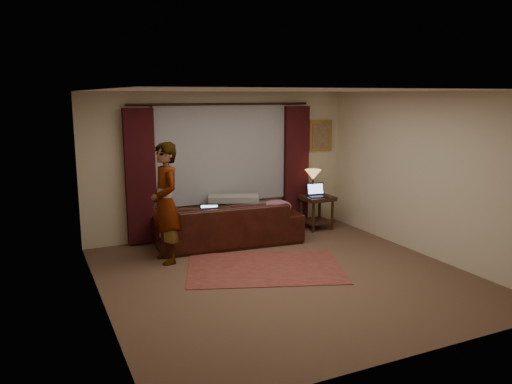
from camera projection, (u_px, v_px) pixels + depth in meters
floor at (285, 276)px, 7.13m from camera, size 5.00×5.00×0.01m
ceiling at (287, 90)px, 6.63m from camera, size 5.00×5.00×0.02m
wall_back at (221, 164)px, 9.10m from camera, size 5.00×0.02×2.60m
wall_front at (413, 230)px, 4.65m from camera, size 5.00×0.02×2.60m
wall_left at (98, 203)px, 5.84m from camera, size 0.02×5.00×2.60m
wall_right at (425, 174)px, 7.91m from camera, size 0.02×5.00×2.60m
sheer_curtain at (222, 153)px, 9.01m from camera, size 2.50×0.05×1.80m
drape_left at (140, 177)px, 8.41m from camera, size 0.50×0.14×2.30m
drape_right at (296, 166)px, 9.65m from camera, size 0.50×0.14×2.30m
curtain_rod at (223, 104)px, 8.80m from camera, size 0.04×0.04×3.40m
picture_frame at (321, 135)px, 9.86m from camera, size 0.50×0.04×0.60m
sofa at (228, 215)px, 8.58m from camera, size 2.56×1.27×1.00m
throw_blanket at (233, 184)px, 8.77m from camera, size 0.95×0.65×0.10m
clothing_pile at (276, 207)px, 8.66m from camera, size 0.57×0.44×0.24m
laptop_sofa at (209, 213)px, 8.28m from camera, size 0.42×0.44×0.23m
area_rug at (265, 268)px, 7.43m from camera, size 2.66×2.20×0.01m
end_table at (317, 212)px, 9.58m from camera, size 0.57×0.57×0.64m
tiffany_lamp at (313, 183)px, 9.52m from camera, size 0.32×0.32×0.50m
laptop_table at (318, 190)px, 9.42m from camera, size 0.40×0.42×0.25m
person at (166, 203)px, 7.57m from camera, size 0.59×0.59×1.85m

